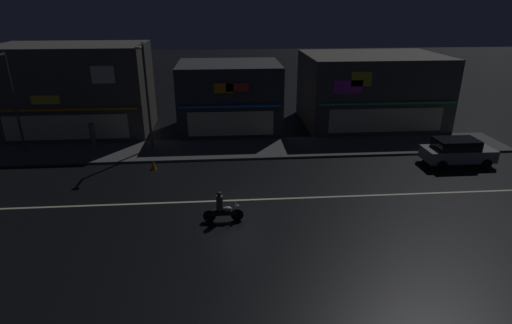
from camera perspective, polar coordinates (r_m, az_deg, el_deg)
The scene contains 12 objects.
ground_plane at distance 21.47m, azimuth -2.85°, elevation -5.36°, with size 140.00×140.00×0.00m, color black.
lane_divider_stripe at distance 21.46m, azimuth -2.85°, elevation -5.34°, with size 36.89×0.16×0.01m, color beige.
sidewalk_far at distance 28.58m, azimuth -3.38°, elevation 1.83°, with size 38.83×4.07×0.14m, color #4C4C4F.
storefront_left_block at distance 34.52m, azimuth -23.71°, elevation 9.17°, with size 10.77×6.38×6.69m.
storefront_center_block at distance 32.76m, azimuth -3.70°, elevation 9.04°, with size 7.81×6.25×5.23m.
storefront_right_block at distance 35.67m, azimuth 15.60°, elevation 9.69°, with size 10.89×7.97×5.66m.
streetlamp_west at distance 30.80m, azimuth -30.87°, elevation 7.98°, with size 0.44×1.64×6.57m.
streetlamp_mid at distance 28.13m, azimuth -15.04°, elevation 9.81°, with size 0.44×1.64×7.08m.
pedestrian_on_sidewalk at distance 30.59m, azimuth -21.74°, elevation 3.51°, with size 0.38×0.38×1.89m.
parked_car_near_kerb at distance 28.70m, azimuth 26.18°, elevation 1.36°, with size 4.30×1.98×1.67m.
motorcycle_lead at distance 19.34m, azimuth -4.75°, elevation -6.51°, with size 1.90×0.60×1.52m.
traffic_cone at distance 25.99m, azimuth -14.06°, elevation -0.38°, with size 0.36×0.36×0.55m, color orange.
Camera 1 is at (-0.46, -19.13, 9.73)m, focal length 28.79 mm.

